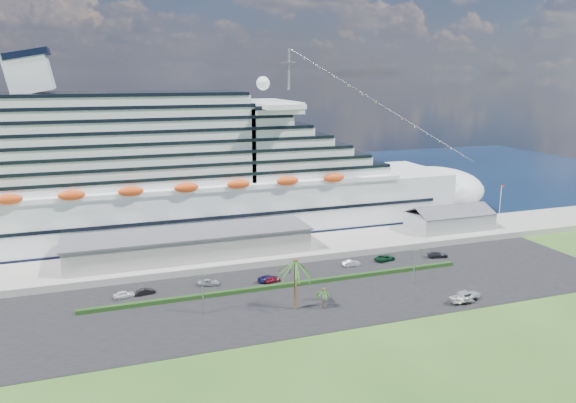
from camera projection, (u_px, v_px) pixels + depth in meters
name	position (u px, v px, depth m)	size (l,w,h in m)	color
ground	(349.00, 310.00, 113.38)	(420.00, 420.00, 0.00)	#2B511B
asphalt_lot	(327.00, 291.00, 123.47)	(140.00, 38.00, 0.12)	black
wharf	(284.00, 249.00, 149.93)	(240.00, 20.00, 1.80)	gray
water	(213.00, 189.00, 232.80)	(420.00, 160.00, 0.02)	black
cruise_ship	(186.00, 180.00, 161.43)	(191.00, 38.00, 54.00)	silver
terminal_building	(190.00, 244.00, 140.85)	(61.00, 15.00, 6.30)	gray
port_shed	(449.00, 220.00, 166.11)	(24.00, 12.31, 7.37)	gray
flagpole	(500.00, 203.00, 171.13)	(1.08, 0.16, 12.00)	silver
hedge	(285.00, 285.00, 125.34)	(88.00, 1.10, 0.90)	black
lamp_post_left	(203.00, 289.00, 110.40)	(1.60, 0.35, 8.27)	gray
lamp_post_right	(414.00, 262.00, 126.06)	(1.60, 0.35, 8.27)	gray
palm_tall	(296.00, 267.00, 111.74)	(8.82, 8.82, 11.13)	#47301E
palm_short	(323.00, 292.00, 113.39)	(3.53, 3.53, 4.56)	#47301E
parked_car_0	(124.00, 294.00, 119.31)	(1.78, 4.43, 1.51)	silver
parked_car_1	(146.00, 291.00, 121.16)	(1.43, 4.11, 1.36)	black
parked_car_2	(209.00, 282.00, 126.37)	(2.22, 4.81, 1.34)	#9A9CA2
parked_car_3	(268.00, 278.00, 128.61)	(2.08, 5.13, 1.49)	#11103B
parked_car_4	(272.00, 279.00, 128.20)	(1.63, 4.06, 1.38)	maroon
parked_car_5	(352.00, 263.00, 139.03)	(1.57, 4.50, 1.48)	#AEB2B5
parked_car_6	(385.00, 258.00, 142.91)	(2.56, 5.56, 1.54)	#0E3B1F
parked_car_7	(438.00, 255.00, 145.46)	(2.13, 5.23, 1.52)	black
pickup_truck	(467.00, 296.00, 117.82)	(5.68, 2.81, 1.91)	black
boat_trailer	(462.00, 298.00, 116.18)	(6.32, 4.21, 1.80)	gray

